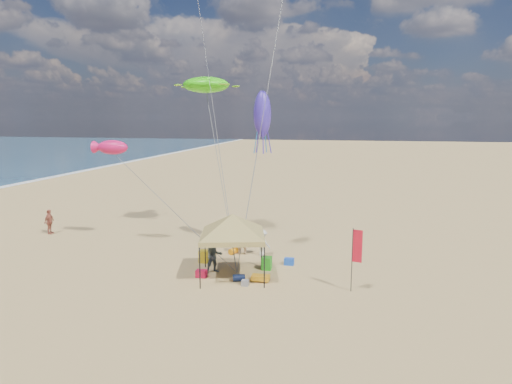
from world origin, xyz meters
TOP-DOWN VIEW (x-y plane):
  - ground at (0.00, 0.00)m, footprint 280.00×280.00m
  - canopy_tent at (-0.58, 0.01)m, footprint 6.09×6.09m
  - feather_flag at (5.57, -0.72)m, footprint 0.46×0.14m
  - cooler_red at (-2.18, -0.36)m, footprint 0.54×0.38m
  - cooler_blue at (2.01, 2.52)m, footprint 0.54×0.38m
  - bag_navy at (-0.13, -0.52)m, footprint 0.69×0.54m
  - bag_orange at (-1.58, 3.80)m, footprint 0.54×0.69m
  - chair_green at (0.92, 1.49)m, footprint 0.50×0.50m
  - chair_yellow at (-2.82, 1.93)m, footprint 0.50×0.50m
  - crate_grey at (0.31, -1.03)m, footprint 0.34×0.30m
  - beach_cart at (0.95, -0.31)m, footprint 0.90×0.50m
  - person_near_a at (-1.05, 3.85)m, footprint 0.84×0.76m
  - person_near_b at (-1.73, 0.44)m, footprint 1.15×1.10m
  - person_near_c at (0.23, 3.77)m, footprint 1.19×0.97m
  - person_far_a at (-15.54, 5.56)m, footprint 0.51×1.07m
  - turtle_kite at (-4.32, 7.34)m, footprint 3.38×2.84m
  - fish_kite at (-9.47, 4.15)m, footprint 2.25×1.61m
  - squid_kite at (0.06, 4.47)m, footprint 1.08×1.08m

SIDE VIEW (x-z plane):
  - ground at x=0.00m, z-range 0.00..0.00m
  - crate_grey at x=0.31m, z-range 0.00..0.28m
  - bag_navy at x=-0.13m, z-range 0.00..0.36m
  - bag_orange at x=-1.58m, z-range 0.00..0.36m
  - cooler_red at x=-2.18m, z-range 0.00..0.38m
  - cooler_blue at x=2.01m, z-range 0.00..0.38m
  - beach_cart at x=0.95m, z-range 0.08..0.32m
  - chair_green at x=0.92m, z-range 0.00..0.70m
  - chair_yellow at x=-2.82m, z-range 0.00..0.70m
  - person_near_c at x=0.23m, z-range 0.00..1.61m
  - person_far_a at x=-15.54m, z-range 0.00..1.77m
  - person_near_b at x=-1.73m, z-range 0.00..1.86m
  - person_near_a at x=-1.05m, z-range 0.00..1.92m
  - feather_flag at x=5.57m, z-range 0.52..3.62m
  - canopy_tent at x=-0.58m, z-range 1.28..5.15m
  - fish_kite at x=-9.47m, z-range 5.87..6.77m
  - squid_kite at x=0.06m, z-range 7.02..9.71m
  - turtle_kite at x=-4.32m, z-range 9.77..10.81m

